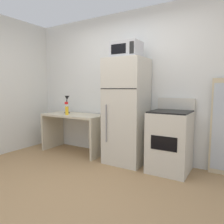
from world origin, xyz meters
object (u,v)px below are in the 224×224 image
(desk_lamp, at_px, (67,101))
(microwave, at_px, (126,50))
(oven_range, at_px, (170,141))
(desk, at_px, (75,125))
(spray_bottle, at_px, (67,110))
(refrigerator, at_px, (126,112))

(desk_lamp, relative_size, microwave, 0.77)
(oven_range, bearing_deg, desk, 179.88)
(desk_lamp, relative_size, spray_bottle, 1.42)
(refrigerator, relative_size, oven_range, 1.58)
(oven_range, bearing_deg, spray_bottle, -175.52)
(microwave, xyz_separation_m, oven_range, (0.74, 0.02, -1.40))
(desk, xyz_separation_m, refrigerator, (1.14, 0.00, 0.34))
(refrigerator, height_order, oven_range, refrigerator)
(desk, bearing_deg, oven_range, -0.12)
(spray_bottle, relative_size, microwave, 0.54)
(spray_bottle, distance_m, microwave, 1.57)
(desk_lamp, bearing_deg, refrigerator, -2.29)
(spray_bottle, xyz_separation_m, microwave, (1.19, 0.14, 1.01))
(spray_bottle, bearing_deg, oven_range, 4.48)
(desk, relative_size, desk_lamp, 3.55)
(spray_bottle, bearing_deg, desk_lamp, 131.53)
(desk_lamp, relative_size, oven_range, 0.32)
(desk, height_order, microwave, microwave)
(desk_lamp, xyz_separation_m, oven_range, (2.12, -0.06, -0.52))
(desk_lamp, bearing_deg, oven_range, -1.62)
(refrigerator, bearing_deg, spray_bottle, -172.51)
(desk_lamp, height_order, oven_range, desk_lamp)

